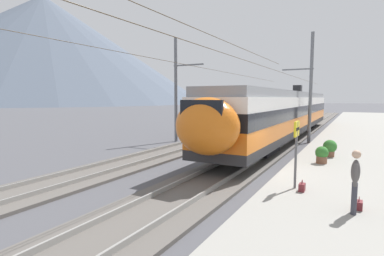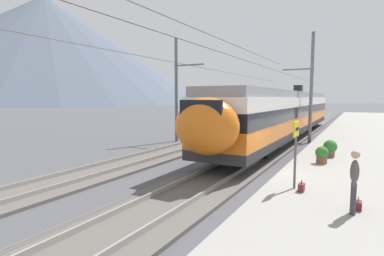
% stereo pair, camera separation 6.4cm
% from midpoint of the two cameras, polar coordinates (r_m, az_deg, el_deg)
% --- Properties ---
extents(ground_plane, '(400.00, 400.00, 0.00)m').
position_cam_midpoint_polar(ground_plane, '(13.36, 11.97, -9.04)').
color(ground_plane, '#4C4C51').
extents(track_near, '(120.00, 3.00, 0.28)m').
position_cam_midpoint_polar(track_near, '(13.79, 6.43, -8.19)').
color(track_near, '#5B5651').
rests_on(track_near, ground).
extents(track_far, '(120.00, 3.00, 0.28)m').
position_cam_midpoint_polar(track_far, '(16.32, -10.12, -6.06)').
color(track_far, '#5B5651').
rests_on(track_far, ground).
extents(train_near_platform, '(30.63, 2.90, 4.27)m').
position_cam_midpoint_polar(train_near_platform, '(25.54, 17.42, 2.88)').
color(train_near_platform, '#2D2D30').
rests_on(train_near_platform, track_near).
extents(train_far_track, '(32.55, 3.00, 4.27)m').
position_cam_midpoint_polar(train_far_track, '(39.29, 14.06, 3.87)').
color(train_far_track, '#2D2D30').
rests_on(train_far_track, track_far).
extents(catenary_mast_mid, '(43.10, 2.26, 8.14)m').
position_cam_midpoint_polar(catenary_mast_mid, '(24.16, 21.30, 7.26)').
color(catenary_mast_mid, slate).
rests_on(catenary_mast_mid, ground).
extents(catenary_mast_far_side, '(43.10, 2.51, 7.87)m').
position_cam_midpoint_polar(catenary_mast_far_side, '(23.27, -2.56, 7.51)').
color(catenary_mast_far_side, slate).
rests_on(catenary_mast_far_side, ground).
extents(platform_sign, '(0.70, 0.08, 2.26)m').
position_cam_midpoint_polar(platform_sign, '(10.62, 19.13, -2.05)').
color(platform_sign, '#59595B').
rests_on(platform_sign, platform_slab).
extents(passenger_walking, '(0.53, 0.22, 1.69)m').
position_cam_midpoint_polar(passenger_walking, '(9.02, 28.42, -8.38)').
color(passenger_walking, '#383842').
rests_on(passenger_walking, platform_slab).
extents(handbag_beside_passenger, '(0.32, 0.18, 0.36)m').
position_cam_midpoint_polar(handbag_beside_passenger, '(9.64, 28.96, -12.60)').
color(handbag_beside_passenger, maroon).
rests_on(handbag_beside_passenger, platform_slab).
extents(handbag_near_sign, '(0.32, 0.18, 0.38)m').
position_cam_midpoint_polar(handbag_near_sign, '(10.65, 20.06, -10.45)').
color(handbag_near_sign, maroon).
rests_on(handbag_near_sign, platform_slab).
extents(potted_plant_platform_edge, '(0.59, 0.59, 0.80)m').
position_cam_midpoint_polar(potted_plant_platform_edge, '(15.31, 23.37, -4.53)').
color(potted_plant_platform_edge, brown).
rests_on(potted_plant_platform_edge, platform_slab).
extents(potted_plant_by_shelter, '(0.68, 0.68, 0.88)m').
position_cam_midpoint_polar(potted_plant_by_shelter, '(17.16, 24.66, -3.32)').
color(potted_plant_by_shelter, brown).
rests_on(potted_plant_by_shelter, platform_slab).
extents(mountain_right_ridge, '(204.59, 204.59, 67.36)m').
position_cam_midpoint_polar(mountain_right_ridge, '(219.80, -25.73, 13.07)').
color(mountain_right_ridge, '#515B6B').
rests_on(mountain_right_ridge, ground).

